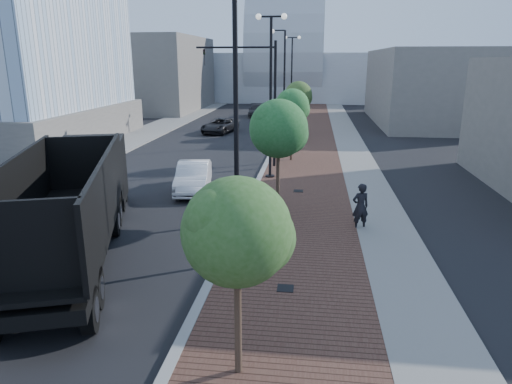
# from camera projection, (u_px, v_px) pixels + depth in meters

# --- Properties ---
(sidewalk) EXTENTS (7.00, 140.00, 0.12)m
(sidewalk) POSITION_uv_depth(u_px,v_px,m) (317.00, 133.00, 44.49)
(sidewalk) COLOR #4C2D23
(sidewalk) RESTS_ON ground
(concrete_strip) EXTENTS (2.40, 140.00, 0.13)m
(concrete_strip) POSITION_uv_depth(u_px,v_px,m) (346.00, 134.00, 44.17)
(concrete_strip) COLOR slate
(concrete_strip) RESTS_ON ground
(curb) EXTENTS (0.30, 140.00, 0.14)m
(curb) POSITION_uv_depth(u_px,v_px,m) (281.00, 132.00, 44.90)
(curb) COLOR gray
(curb) RESTS_ON ground
(west_sidewalk) EXTENTS (4.00, 140.00, 0.12)m
(west_sidewalk) POSITION_uv_depth(u_px,v_px,m) (152.00, 130.00, 46.45)
(west_sidewalk) COLOR slate
(west_sidewalk) RESTS_ON ground
(dump_truck) EXTENTS (7.10, 14.11, 3.87)m
(dump_truck) POSITION_uv_depth(u_px,v_px,m) (83.00, 195.00, 18.44)
(dump_truck) COLOR black
(dump_truck) RESTS_ON ground
(white_sedan) EXTENTS (2.38, 4.96, 1.57)m
(white_sedan) POSITION_uv_depth(u_px,v_px,m) (193.00, 177.00, 24.81)
(white_sedan) COLOR white
(white_sedan) RESTS_ON ground
(dark_car_mid) EXTENTS (3.39, 5.43, 1.40)m
(dark_car_mid) POSITION_uv_depth(u_px,v_px,m) (220.00, 126.00, 44.98)
(dark_car_mid) COLOR black
(dark_car_mid) RESTS_ON ground
(dark_car_far) EXTENTS (2.54, 5.32, 1.50)m
(dark_car_far) POSITION_uv_depth(u_px,v_px,m) (257.00, 111.00, 58.01)
(dark_car_far) COLOR black
(dark_car_far) RESTS_ON ground
(pedestrian) EXTENTS (0.84, 0.70, 1.99)m
(pedestrian) POSITION_uv_depth(u_px,v_px,m) (360.00, 207.00, 19.05)
(pedestrian) COLOR black
(pedestrian) RESTS_ON ground
(streetlight_1) EXTENTS (1.44, 0.56, 9.21)m
(streetlight_1) POSITION_uv_depth(u_px,v_px,m) (233.00, 139.00, 15.04)
(streetlight_1) COLOR black
(streetlight_1) RESTS_ON ground
(streetlight_2) EXTENTS (1.72, 0.56, 9.28)m
(streetlight_2) POSITION_uv_depth(u_px,v_px,m) (271.00, 97.00, 26.35)
(streetlight_2) COLOR black
(streetlight_2) RESTS_ON ground
(streetlight_3) EXTENTS (1.44, 0.56, 9.21)m
(streetlight_3) POSITION_uv_depth(u_px,v_px,m) (283.00, 92.00, 37.95)
(streetlight_3) COLOR black
(streetlight_3) RESTS_ON ground
(streetlight_4) EXTENTS (1.72, 0.56, 9.28)m
(streetlight_4) POSITION_uv_depth(u_px,v_px,m) (292.00, 80.00, 49.26)
(streetlight_4) COLOR black
(streetlight_4) RESTS_ON ground
(traffic_mast) EXTENTS (5.09, 0.20, 8.00)m
(traffic_mast) POSITION_uv_depth(u_px,v_px,m) (261.00, 90.00, 29.28)
(traffic_mast) COLOR black
(traffic_mast) RESTS_ON ground
(tree_0) EXTENTS (2.36, 2.30, 4.59)m
(tree_0) POSITION_uv_depth(u_px,v_px,m) (239.00, 232.00, 9.45)
(tree_0) COLOR #382619
(tree_0) RESTS_ON ground
(tree_1) EXTENTS (2.55, 2.53, 5.26)m
(tree_1) POSITION_uv_depth(u_px,v_px,m) (280.00, 129.00, 19.80)
(tree_1) COLOR #382619
(tree_1) RESTS_ON ground
(tree_2) EXTENTS (2.37, 2.32, 5.01)m
(tree_2) POSITION_uv_depth(u_px,v_px,m) (293.00, 106.00, 31.29)
(tree_2) COLOR #382619
(tree_2) RESTS_ON ground
(tree_3) EXTENTS (2.58, 2.57, 5.00)m
(tree_3) POSITION_uv_depth(u_px,v_px,m) (299.00, 95.00, 42.78)
(tree_3) COLOR #382619
(tree_3) RESTS_ON ground
(convention_center) EXTENTS (50.00, 30.00, 50.00)m
(convention_center) POSITION_uv_depth(u_px,v_px,m) (288.00, 65.00, 86.46)
(convention_center) COLOR #A8ACB2
(convention_center) RESTS_ON ground
(commercial_block_nw) EXTENTS (14.00, 20.00, 10.00)m
(commercial_block_nw) POSITION_uv_depth(u_px,v_px,m) (150.00, 74.00, 65.01)
(commercial_block_nw) COLOR #65605B
(commercial_block_nw) RESTS_ON ground
(commercial_block_ne) EXTENTS (12.00, 22.00, 8.00)m
(commercial_block_ne) POSITION_uv_depth(u_px,v_px,m) (431.00, 87.00, 51.47)
(commercial_block_ne) COLOR slate
(commercial_block_ne) RESTS_ON ground
(utility_cover_1) EXTENTS (0.50, 0.50, 0.02)m
(utility_cover_1) POSITION_uv_depth(u_px,v_px,m) (285.00, 288.00, 14.06)
(utility_cover_1) COLOR black
(utility_cover_1) RESTS_ON sidewalk
(utility_cover_2) EXTENTS (0.50, 0.50, 0.02)m
(utility_cover_2) POSITION_uv_depth(u_px,v_px,m) (298.00, 191.00, 24.56)
(utility_cover_2) COLOR black
(utility_cover_2) RESTS_ON sidewalk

